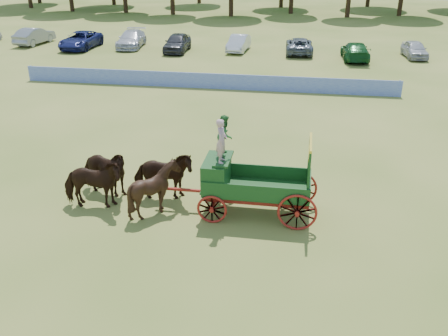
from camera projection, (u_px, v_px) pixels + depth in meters
ground at (135, 221)px, 18.04m from camera, size 160.00×160.00×0.00m
horse_lead_left at (93, 184)px, 18.58m from camera, size 2.46×1.36×1.97m
horse_lead_right at (104, 172)px, 19.57m from camera, size 2.53×1.63×1.97m
horse_wheel_left at (155, 189)px, 18.22m from camera, size 1.95×1.77×1.98m
horse_wheel_right at (163, 176)px, 19.21m from camera, size 2.48×1.44×1.97m
farm_dray at (237, 172)px, 18.03m from camera, size 6.00×2.00×3.73m
sponsor_banner at (205, 81)px, 34.13m from camera, size 26.00×0.08×1.05m
parked_cars at (176, 42)px, 45.93m from camera, size 42.93×7.55×1.63m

